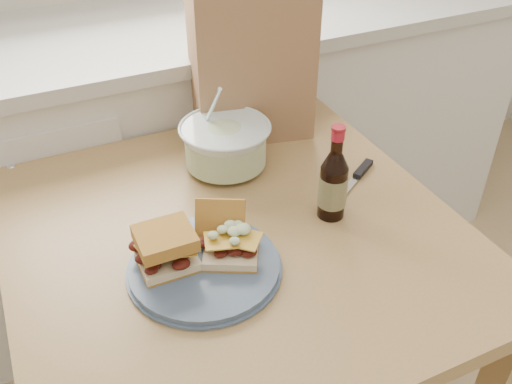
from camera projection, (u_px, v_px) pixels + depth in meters
name	position (u px, v px, depth m)	size (l,w,h in m)	color
cabinet_run	(175.00, 157.00, 1.95)	(2.50, 0.64, 0.94)	silver
dining_table	(237.00, 270.00, 1.25)	(0.92, 0.92, 0.76)	#A7844F
plate	(204.00, 267.00, 1.08)	(0.29, 0.29, 0.02)	#495B76
sandwich_left	(166.00, 248.00, 1.05)	(0.11, 0.10, 0.08)	beige
sandwich_right	(227.00, 238.00, 1.09)	(0.13, 0.18, 0.09)	beige
coleslaw_bowl	(225.00, 147.00, 1.35)	(0.22, 0.22, 0.22)	silver
beer_bottle	(333.00, 184.00, 1.18)	(0.06, 0.06, 0.22)	black
knife	(359.00, 174.00, 1.34)	(0.17, 0.12, 0.01)	silver
paper_bag	(251.00, 60.00, 1.42)	(0.29, 0.19, 0.38)	#9E704C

